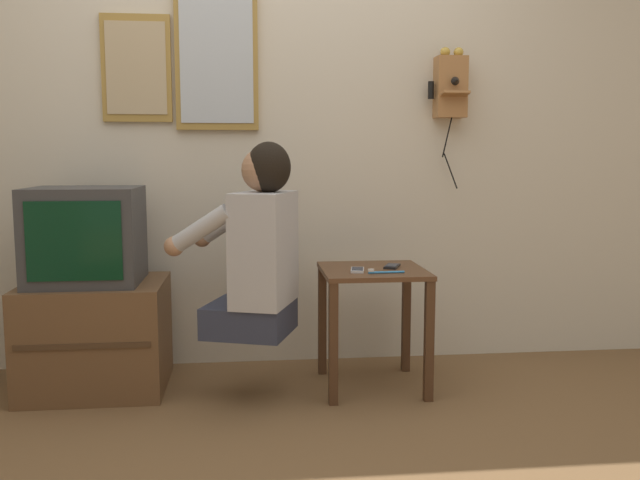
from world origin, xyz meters
TOP-DOWN VIEW (x-y plane):
  - ground_plane at (0.00, 0.00)m, footprint 14.00×14.00m
  - wall_back at (0.00, 1.24)m, footprint 6.80×0.05m
  - side_table at (0.51, 0.74)m, footprint 0.49×0.49m
  - person at (-0.04, 0.62)m, footprint 0.60×0.52m
  - tv_stand at (-0.81, 0.86)m, footprint 0.65×0.56m
  - television at (-0.84, 0.85)m, footprint 0.50×0.45m
  - wall_phone_antique at (0.99, 1.15)m, footprint 0.20×0.18m
  - framed_picture at (-0.63, 1.20)m, footprint 0.35×0.03m
  - wall_mirror at (-0.23, 1.20)m, footprint 0.42×0.03m
  - cell_phone_held at (0.42, 0.68)m, footprint 0.08×0.13m
  - cell_phone_spare at (0.60, 0.77)m, footprint 0.10×0.14m
  - toothbrush at (0.53, 0.61)m, footprint 0.17×0.02m

SIDE VIEW (x-z plane):
  - ground_plane at x=0.00m, z-range 0.00..0.00m
  - tv_stand at x=-0.81m, z-range 0.00..0.52m
  - side_table at x=0.51m, z-range 0.16..0.74m
  - cell_phone_held at x=0.42m, z-range 0.58..0.59m
  - cell_phone_spare at x=0.60m, z-range 0.58..0.59m
  - toothbrush at x=0.53m, z-range 0.57..0.60m
  - person at x=-0.04m, z-range 0.27..1.14m
  - television at x=-0.84m, z-range 0.52..0.97m
  - wall_back at x=0.00m, z-range 0.00..2.55m
  - wall_phone_antique at x=0.99m, z-range 1.11..1.84m
  - framed_picture at x=-0.63m, z-range 1.28..1.82m
  - wall_mirror at x=-0.23m, z-range 1.24..1.94m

